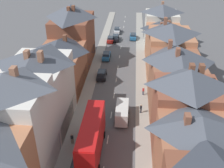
# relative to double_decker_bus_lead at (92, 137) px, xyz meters

# --- Properties ---
(pavement_left) EXTENTS (2.20, 104.00, 0.14)m
(pavement_left) POSITION_rel_double_decker_bus_lead_xyz_m (-3.29, 22.95, -2.75)
(pavement_left) COLOR gray
(pavement_left) RESTS_ON ground
(pavement_right) EXTENTS (2.20, 104.00, 0.14)m
(pavement_right) POSITION_rel_double_decker_bus_lead_xyz_m (6.91, 22.95, -2.75)
(pavement_right) COLOR gray
(pavement_right) RESTS_ON ground
(centre_line_dashes) EXTENTS (0.14, 97.80, 0.01)m
(centre_line_dashes) POSITION_rel_double_decker_bus_lead_xyz_m (1.81, 20.95, -2.81)
(centre_line_dashes) COLOR silver
(centre_line_dashes) RESTS_ON ground
(terrace_row_left) EXTENTS (8.00, 61.09, 14.00)m
(terrace_row_left) POSITION_rel_double_decker_bus_lead_xyz_m (-8.38, 3.88, 3.33)
(terrace_row_left) COLOR #B2704C
(terrace_row_left) RESTS_ON ground
(terrace_row_right) EXTENTS (8.00, 71.54, 12.26)m
(terrace_row_right) POSITION_rel_double_decker_bus_lead_xyz_m (11.99, 8.83, 2.67)
(terrace_row_right) COLOR #B2704C
(terrace_row_right) RESTS_ON ground
(double_decker_bus_lead) EXTENTS (2.74, 10.80, 5.30)m
(double_decker_bus_lead) POSITION_rel_double_decker_bus_lead_xyz_m (0.00, 0.00, 0.00)
(double_decker_bus_lead) COLOR red
(double_decker_bus_lead) RESTS_ON ground
(car_near_blue) EXTENTS (1.90, 4.26, 1.65)m
(car_near_blue) POSITION_rel_double_decker_bus_lead_xyz_m (-1.29, 21.67, -1.98)
(car_near_blue) COLOR black
(car_near_blue) RESTS_ON ground
(car_near_silver) EXTENTS (1.90, 4.06, 1.71)m
(car_near_silver) POSITION_rel_double_decker_bus_lead_xyz_m (4.91, 45.62, -1.96)
(car_near_silver) COLOR #236093
(car_near_silver) RESTS_ON ground
(car_parked_left_a) EXTENTS (1.90, 4.59, 1.63)m
(car_parked_left_a) POSITION_rel_double_decker_bus_lead_xyz_m (-1.29, 31.44, -1.99)
(car_parked_left_a) COLOR #236093
(car_parked_left_a) RESTS_ON ground
(car_parked_right_a) EXTENTS (1.90, 4.45, 1.68)m
(car_parked_right_a) POSITION_rel_double_decker_bus_lead_xyz_m (0.01, 44.18, -1.97)
(car_parked_right_a) COLOR black
(car_parked_right_a) RESTS_ON ground
(car_parked_left_b) EXTENTS (1.90, 4.21, 1.67)m
(car_parked_left_b) POSITION_rel_double_decker_bus_lead_xyz_m (-1.29, -3.40, -1.98)
(car_parked_left_b) COLOR navy
(car_parked_left_b) RESTS_ON ground
(car_mid_white) EXTENTS (1.90, 3.85, 1.62)m
(car_mid_white) POSITION_rel_double_decker_bus_lead_xyz_m (-1.29, 42.65, -2.00)
(car_mid_white) COLOR maroon
(car_mid_white) RESTS_ON ground
(car_far_grey) EXTENTS (1.90, 4.32, 1.68)m
(car_far_grey) POSITION_rel_double_decker_bus_lead_xyz_m (0.01, 50.81, -1.97)
(car_far_grey) COLOR silver
(car_far_grey) RESTS_ON ground
(delivery_van) EXTENTS (2.20, 5.20, 2.41)m
(delivery_van) POSITION_rel_double_decker_bus_lead_xyz_m (3.61, 8.04, -1.48)
(delivery_van) COLOR silver
(delivery_van) RESTS_ON ground
(pedestrian_mid_left) EXTENTS (0.36, 0.22, 1.61)m
(pedestrian_mid_left) POSITION_rel_double_decker_bus_lead_xyz_m (-3.08, 1.61, -1.78)
(pedestrian_mid_left) COLOR brown
(pedestrian_mid_left) RESTS_ON pavement_left
(pedestrian_mid_right) EXTENTS (0.36, 0.22, 1.61)m
(pedestrian_mid_right) POSITION_rel_double_decker_bus_lead_xyz_m (6.64, 9.78, -1.78)
(pedestrian_mid_right) COLOR #23232D
(pedestrian_mid_right) RESTS_ON pavement_right
(pedestrian_far_left) EXTENTS (0.36, 0.22, 1.61)m
(pedestrian_far_left) POSITION_rel_double_decker_bus_lead_xyz_m (7.17, 15.45, -1.78)
(pedestrian_far_left) COLOR #3D4256
(pedestrian_far_left) RESTS_ON pavement_right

